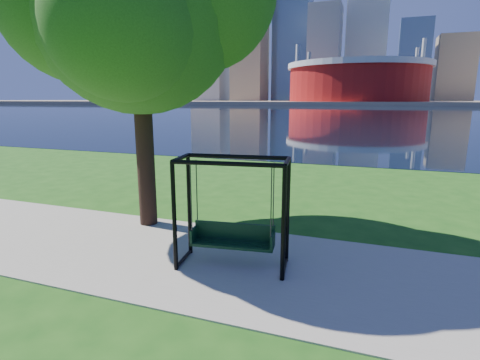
% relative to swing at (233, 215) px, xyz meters
% --- Properties ---
extents(ground, '(900.00, 900.00, 0.00)m').
position_rel_swing_xyz_m(ground, '(-0.29, 0.57, -1.06)').
color(ground, '#1E5114').
rests_on(ground, ground).
extents(path, '(120.00, 4.00, 0.03)m').
position_rel_swing_xyz_m(path, '(-0.29, 0.07, -1.05)').
color(path, '#9E937F').
rests_on(path, ground).
extents(river, '(900.00, 180.00, 0.02)m').
position_rel_swing_xyz_m(river, '(-0.29, 102.57, -1.05)').
color(river, black).
rests_on(river, ground).
extents(far_bank, '(900.00, 228.00, 2.00)m').
position_rel_swing_xyz_m(far_bank, '(-0.29, 306.57, -0.06)').
color(far_bank, '#937F60').
rests_on(far_bank, ground).
extents(stadium, '(83.00, 83.00, 32.00)m').
position_rel_swing_xyz_m(stadium, '(-10.29, 235.57, 13.16)').
color(stadium, maroon).
rests_on(stadium, far_bank).
extents(skyline, '(392.00, 66.00, 96.50)m').
position_rel_swing_xyz_m(skyline, '(-4.56, 319.97, 34.83)').
color(skyline, gray).
rests_on(skyline, far_bank).
extents(swing, '(2.26, 1.22, 2.20)m').
position_rel_swing_xyz_m(swing, '(0.00, 0.00, 0.00)').
color(swing, black).
rests_on(swing, ground).
extents(park_tree, '(6.40, 5.78, 7.95)m').
position_rel_swing_xyz_m(park_tree, '(-3.09, 1.69, 4.46)').
color(park_tree, black).
rests_on(park_tree, ground).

